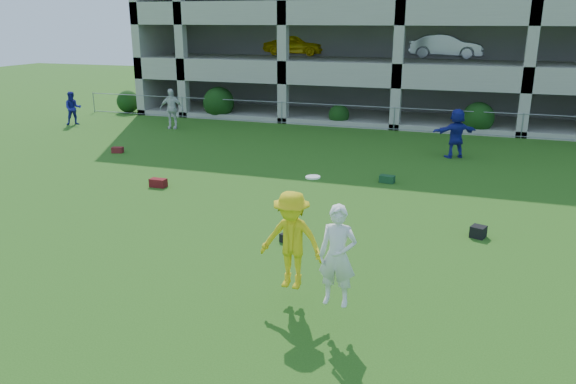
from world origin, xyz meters
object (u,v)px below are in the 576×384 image
(bystander_d, at_px, (456,133))
(parking_garage, at_px, (420,8))
(bystander_b, at_px, (171,109))
(crate_d, at_px, (478,232))
(bystander_a, at_px, (73,108))
(frisbee_contest, at_px, (302,243))

(bystander_d, bearing_deg, parking_garage, -106.47)
(bystander_b, xyz_separation_m, crate_d, (15.15, -10.78, -0.86))
(bystander_b, bearing_deg, parking_garage, 32.68)
(bystander_a, bearing_deg, bystander_b, -32.60)
(crate_d, bearing_deg, parking_garage, 100.71)
(bystander_a, distance_m, bystander_b, 5.54)
(bystander_b, height_order, frisbee_contest, frisbee_contest)
(bystander_b, relative_size, frisbee_contest, 0.87)
(bystander_b, relative_size, crate_d, 5.80)
(bystander_a, bearing_deg, bystander_d, -43.66)
(bystander_a, bearing_deg, frisbee_contest, -81.16)
(bystander_d, distance_m, parking_garage, 14.93)
(crate_d, bearing_deg, bystander_a, 154.06)
(bystander_a, xyz_separation_m, bystander_d, (19.59, -1.15, 0.12))
(bystander_b, distance_m, frisbee_contest, 19.82)
(frisbee_contest, relative_size, parking_garage, 0.08)
(bystander_a, xyz_separation_m, bystander_b, (5.49, 0.74, 0.14))
(crate_d, xyz_separation_m, parking_garage, (-4.27, 22.57, 5.86))
(bystander_a, distance_m, crate_d, 22.96)
(bystander_a, distance_m, frisbee_contest, 23.05)
(bystander_d, xyz_separation_m, parking_garage, (-3.22, 13.69, 5.02))
(bystander_b, height_order, parking_garage, parking_garage)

